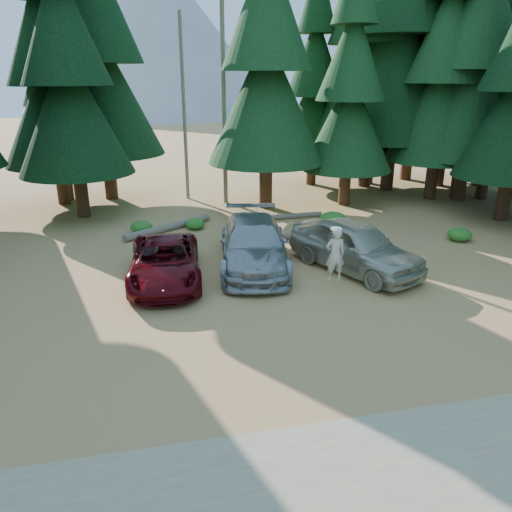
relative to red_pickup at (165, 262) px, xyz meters
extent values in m
plane|color=tan|center=(3.09, -3.67, -0.72)|extent=(160.00, 160.00, 0.00)
cube|color=tan|center=(3.09, -10.17, -0.72)|extent=(26.00, 3.50, 0.01)
cylinder|color=#675E52|center=(3.89, 10.83, 5.28)|extent=(0.24, 0.24, 12.00)
cylinder|color=#675E52|center=(1.89, 12.33, 4.28)|extent=(0.20, 0.20, 10.00)
cone|color=gray|center=(3.09, 81.33, 13.28)|extent=(44.00, 44.00, 28.00)
cone|color=gray|center=(-4.91, 91.33, 9.28)|extent=(36.00, 36.00, 20.00)
imported|color=#54070E|center=(0.00, 0.00, 0.00)|extent=(2.74, 5.35, 1.45)
imported|color=#A2A5AA|center=(3.33, 0.75, 0.16)|extent=(3.45, 6.39, 1.76)
imported|color=#B6B3A2|center=(6.88, -0.42, 0.20)|extent=(4.25, 5.82, 1.84)
imported|color=beige|center=(5.48, -2.02, 0.54)|extent=(0.68, 0.46, 1.83)
cylinder|color=white|center=(5.48, -1.97, 1.42)|extent=(0.36, 0.36, 0.04)
cylinder|color=#675E52|center=(0.43, 6.05, -0.55)|extent=(4.16, 2.94, 0.34)
cylinder|color=#675E52|center=(6.62, 6.83, -0.59)|extent=(3.15, 0.35, 0.26)
cylinder|color=#675E52|center=(5.40, 3.62, -0.57)|extent=(4.69, 1.23, 0.30)
ellipsoid|color=#366E21|center=(-0.81, 6.03, -0.45)|extent=(1.01, 1.01, 0.55)
ellipsoid|color=#366E21|center=(0.56, 3.93, -0.48)|extent=(0.87, 0.87, 0.48)
ellipsoid|color=#366E21|center=(4.02, 6.00, -0.38)|extent=(1.23, 1.23, 0.68)
ellipsoid|color=#366E21|center=(1.67, 6.07, -0.47)|extent=(0.91, 0.91, 0.50)
ellipsoid|color=#366E21|center=(8.69, 2.90, -0.48)|extent=(0.88, 0.88, 0.48)
ellipsoid|color=#366E21|center=(8.11, 4.98, -0.36)|extent=(1.32, 1.32, 0.72)
ellipsoid|color=#366E21|center=(12.76, 1.83, -0.44)|extent=(1.03, 1.03, 0.57)
camera|label=1|loc=(-0.40, -16.52, 6.13)|focal=35.00mm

